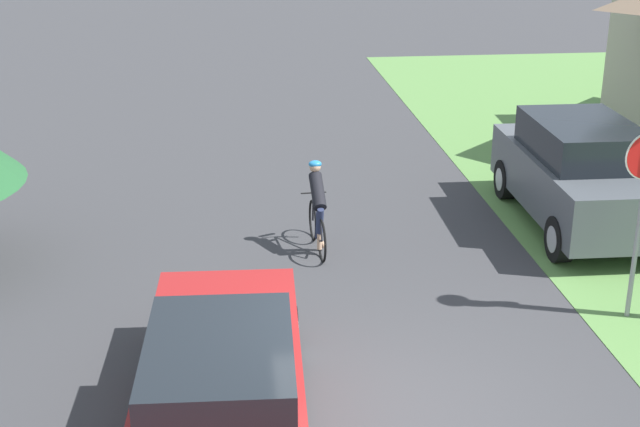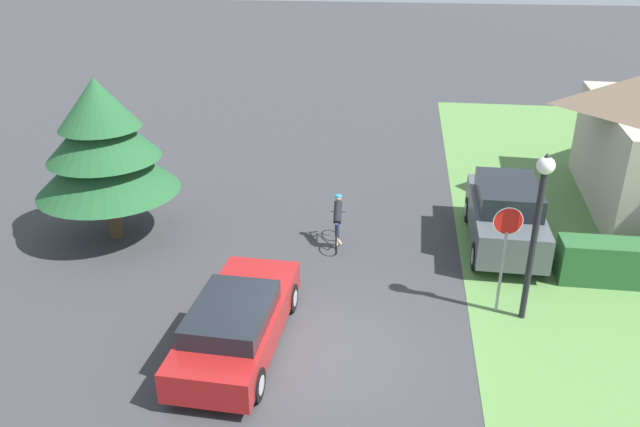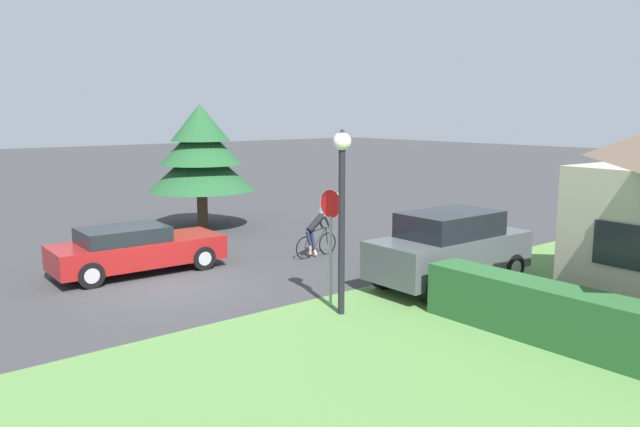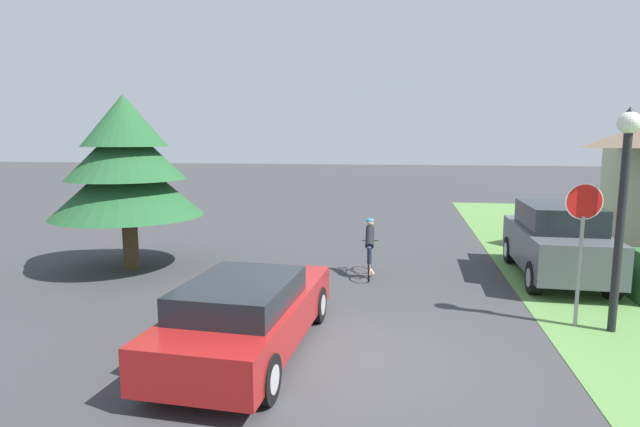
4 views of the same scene
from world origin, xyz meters
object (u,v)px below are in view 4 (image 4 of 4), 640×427
parked_suv_right (556,241)px  street_lamp (624,182)px  conifer_tall_near (126,165)px  cyclist (370,249)px  sedan_left_lane (249,314)px  stop_sign (582,227)px

parked_suv_right → street_lamp: 4.16m
street_lamp → conifer_tall_near: bearing=166.3°
cyclist → street_lamp: (4.75, -3.12, 2.08)m
street_lamp → conifer_tall_near: 11.72m
cyclist → conifer_tall_near: 6.98m
sedan_left_lane → street_lamp: street_lamp is taller
sedan_left_lane → cyclist: size_ratio=2.83×
parked_suv_right → conifer_tall_near: conifer_tall_near is taller
stop_sign → conifer_tall_near: conifer_tall_near is taller
parked_suv_right → street_lamp: (0.01, -3.73, 1.83)m
conifer_tall_near → stop_sign: bearing=-13.5°
sedan_left_lane → parked_suv_right: size_ratio=1.03×
sedan_left_lane → conifer_tall_near: 7.31m
street_lamp → conifer_tall_near: (-11.38, 2.78, 0.08)m
sedan_left_lane → stop_sign: size_ratio=1.72×
conifer_tall_near → cyclist: bearing=2.9°
sedan_left_lane → conifer_tall_near: bearing=48.2°
sedan_left_lane → cyclist: (1.62, 5.18, 0.05)m
parked_suv_right → sedan_left_lane: bearing=133.3°
cyclist → stop_sign: stop_sign is taller
parked_suv_right → stop_sign: stop_sign is taller
street_lamp → cyclist: bearing=146.7°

